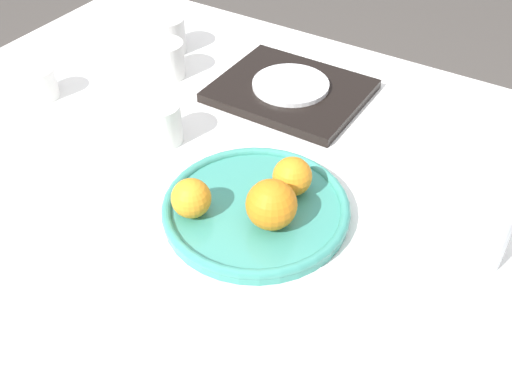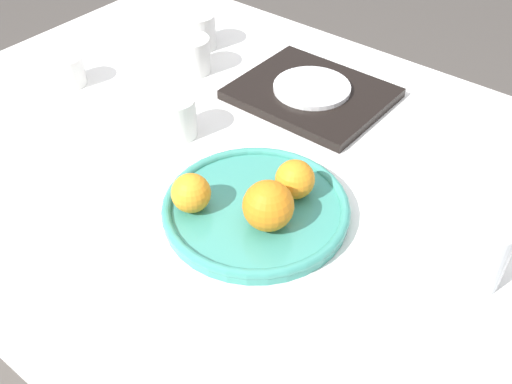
{
  "view_description": "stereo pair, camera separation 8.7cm",
  "coord_description": "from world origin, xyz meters",
  "px_view_note": "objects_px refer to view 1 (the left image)",
  "views": [
    {
      "loc": [
        0.54,
        -0.79,
        1.46
      ],
      "look_at": [
        0.16,
        -0.18,
        0.83
      ],
      "focal_mm": 42.0,
      "sensor_mm": 36.0,
      "label": 1
    },
    {
      "loc": [
        0.61,
        -0.74,
        1.46
      ],
      "look_at": [
        0.16,
        -0.18,
        0.83
      ],
      "focal_mm": 42.0,
      "sensor_mm": 36.0,
      "label": 2
    }
  ],
  "objects_px": {
    "fruit_platter": "(256,208)",
    "water_glass": "(486,235)",
    "serving_tray": "(290,91)",
    "cup_3": "(162,123)",
    "cup_2": "(165,60)",
    "cup_1": "(40,83)",
    "orange_1": "(271,205)",
    "orange_0": "(292,176)",
    "side_plate": "(291,85)",
    "orange_2": "(191,198)",
    "cup_0": "(167,35)"
  },
  "relations": [
    {
      "from": "orange_2",
      "to": "side_plate",
      "type": "bearing_deg",
      "value": 97.33
    },
    {
      "from": "fruit_platter",
      "to": "orange_2",
      "type": "bearing_deg",
      "value": -139.24
    },
    {
      "from": "orange_1",
      "to": "cup_1",
      "type": "bearing_deg",
      "value": 171.49
    },
    {
      "from": "orange_1",
      "to": "serving_tray",
      "type": "height_order",
      "value": "orange_1"
    },
    {
      "from": "orange_0",
      "to": "orange_2",
      "type": "distance_m",
      "value": 0.17
    },
    {
      "from": "fruit_platter",
      "to": "cup_2",
      "type": "relative_size",
      "value": 3.73
    },
    {
      "from": "serving_tray",
      "to": "cup_2",
      "type": "height_order",
      "value": "cup_2"
    },
    {
      "from": "orange_1",
      "to": "orange_0",
      "type": "bearing_deg",
      "value": 96.74
    },
    {
      "from": "side_plate",
      "to": "cup_1",
      "type": "xyz_separation_m",
      "value": [
        -0.44,
        -0.28,
        0.01
      ]
    },
    {
      "from": "fruit_platter",
      "to": "water_glass",
      "type": "xyz_separation_m",
      "value": [
        0.34,
        0.09,
        0.04
      ]
    },
    {
      "from": "cup_0",
      "to": "cup_2",
      "type": "bearing_deg",
      "value": -53.89
    },
    {
      "from": "serving_tray",
      "to": "cup_1",
      "type": "bearing_deg",
      "value": -147.5
    },
    {
      "from": "orange_0",
      "to": "water_glass",
      "type": "height_order",
      "value": "water_glass"
    },
    {
      "from": "orange_1",
      "to": "side_plate",
      "type": "bearing_deg",
      "value": 115.02
    },
    {
      "from": "orange_0",
      "to": "side_plate",
      "type": "height_order",
      "value": "orange_0"
    },
    {
      "from": "water_glass",
      "to": "cup_3",
      "type": "height_order",
      "value": "water_glass"
    },
    {
      "from": "serving_tray",
      "to": "cup_1",
      "type": "relative_size",
      "value": 4.28
    },
    {
      "from": "cup_2",
      "to": "side_plate",
      "type": "bearing_deg",
      "value": 15.21
    },
    {
      "from": "fruit_platter",
      "to": "orange_1",
      "type": "relative_size",
      "value": 3.82
    },
    {
      "from": "cup_1",
      "to": "cup_2",
      "type": "xyz_separation_m",
      "value": [
        0.17,
        0.21,
        0.01
      ]
    },
    {
      "from": "water_glass",
      "to": "cup_3",
      "type": "bearing_deg",
      "value": -179.0
    },
    {
      "from": "cup_1",
      "to": "side_plate",
      "type": "bearing_deg",
      "value": 32.5
    },
    {
      "from": "cup_1",
      "to": "orange_2",
      "type": "bearing_deg",
      "value": -15.64
    },
    {
      "from": "serving_tray",
      "to": "cup_1",
      "type": "height_order",
      "value": "cup_1"
    },
    {
      "from": "serving_tray",
      "to": "cup_3",
      "type": "relative_size",
      "value": 3.83
    },
    {
      "from": "orange_2",
      "to": "cup_2",
      "type": "relative_size",
      "value": 0.78
    },
    {
      "from": "cup_1",
      "to": "cup_3",
      "type": "relative_size",
      "value": 0.9
    },
    {
      "from": "orange_1",
      "to": "orange_2",
      "type": "xyz_separation_m",
      "value": [
        -0.12,
        -0.05,
        -0.01
      ]
    },
    {
      "from": "side_plate",
      "to": "orange_2",
      "type": "bearing_deg",
      "value": -82.67
    },
    {
      "from": "orange_2",
      "to": "cup_1",
      "type": "bearing_deg",
      "value": 164.36
    },
    {
      "from": "orange_0",
      "to": "cup_2",
      "type": "distance_m",
      "value": 0.49
    },
    {
      "from": "orange_0",
      "to": "cup_3",
      "type": "xyz_separation_m",
      "value": [
        -0.29,
        0.02,
        -0.01
      ]
    },
    {
      "from": "fruit_platter",
      "to": "cup_3",
      "type": "xyz_separation_m",
      "value": [
        -0.26,
        0.08,
        0.03
      ]
    },
    {
      "from": "orange_2",
      "to": "cup_1",
      "type": "distance_m",
      "value": 0.52
    },
    {
      "from": "serving_tray",
      "to": "cup_3",
      "type": "height_order",
      "value": "cup_3"
    },
    {
      "from": "cup_1",
      "to": "cup_0",
      "type": "bearing_deg",
      "value": 71.17
    },
    {
      "from": "orange_2",
      "to": "orange_0",
      "type": "bearing_deg",
      "value": 49.91
    },
    {
      "from": "orange_0",
      "to": "cup_3",
      "type": "bearing_deg",
      "value": 176.12
    },
    {
      "from": "serving_tray",
      "to": "cup_3",
      "type": "distance_m",
      "value": 0.3
    },
    {
      "from": "water_glass",
      "to": "side_plate",
      "type": "bearing_deg",
      "value": 151.41
    },
    {
      "from": "cup_0",
      "to": "cup_3",
      "type": "height_order",
      "value": "cup_0"
    },
    {
      "from": "serving_tray",
      "to": "cup_3",
      "type": "bearing_deg",
      "value": -115.33
    },
    {
      "from": "cup_1",
      "to": "serving_tray",
      "type": "bearing_deg",
      "value": 32.5
    },
    {
      "from": "water_glass",
      "to": "side_plate",
      "type": "xyz_separation_m",
      "value": [
        -0.48,
        0.26,
        -0.03
      ]
    },
    {
      "from": "orange_1",
      "to": "cup_3",
      "type": "bearing_deg",
      "value": 160.94
    },
    {
      "from": "fruit_platter",
      "to": "water_glass",
      "type": "relative_size",
      "value": 2.85
    },
    {
      "from": "orange_2",
      "to": "cup_0",
      "type": "xyz_separation_m",
      "value": [
        -0.39,
        0.44,
        -0.01
      ]
    },
    {
      "from": "orange_1",
      "to": "water_glass",
      "type": "relative_size",
      "value": 0.75
    },
    {
      "from": "cup_2",
      "to": "cup_1",
      "type": "bearing_deg",
      "value": -129.19
    },
    {
      "from": "serving_tray",
      "to": "cup_0",
      "type": "distance_m",
      "value": 0.34
    }
  ]
}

